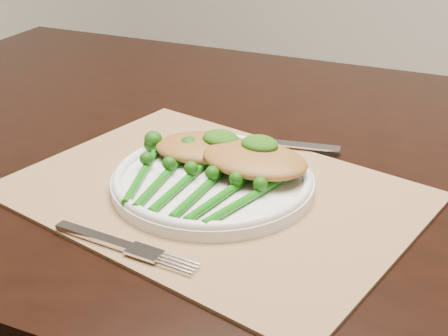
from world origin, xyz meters
The scene contains 9 objects.
placemat centered at (-0.04, -0.08, 0.75)m, with size 0.48×0.35×0.00m, color #96714C.
dinner_plate centered at (-0.04, -0.07, 0.77)m, with size 0.25×0.25×0.02m.
knife centered at (-0.06, 0.08, 0.76)m, with size 0.19×0.08×0.01m.
fork centered at (-0.03, -0.23, 0.76)m, with size 0.18×0.03×0.01m.
chicken_fillet_left centered at (-0.08, -0.02, 0.78)m, with size 0.13×0.09×0.03m, color #9C662D.
chicken_fillet_right centered at (0.00, -0.03, 0.79)m, with size 0.14×0.10×0.03m, color #9C662D.
pesto_dollop_left centered at (-0.06, -0.01, 0.80)m, with size 0.05×0.04×0.02m, color #164209.
pesto_dollop_right centered at (0.00, -0.02, 0.80)m, with size 0.05×0.04×0.02m, color #164209.
broccolini_bundle centered at (-0.04, -0.11, 0.77)m, with size 0.19×0.21×0.04m.
Camera 1 is at (0.35, -0.64, 1.13)m, focal length 50.00 mm.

